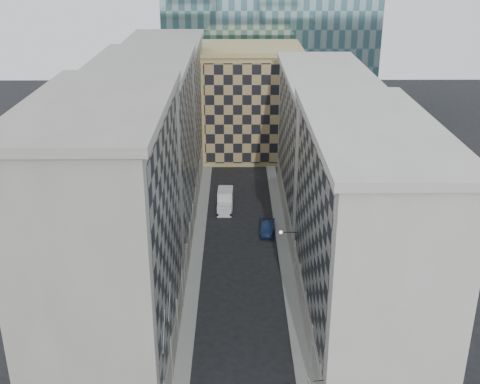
{
  "coord_description": "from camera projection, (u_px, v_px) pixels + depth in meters",
  "views": [
    {
      "loc": [
        -0.55,
        -33.02,
        34.47
      ],
      "look_at": [
        -0.19,
        15.44,
        14.38
      ],
      "focal_mm": 45.0,
      "sensor_mm": 36.0,
      "label": 1
    }
  ],
  "objects": [
    {
      "name": "bldg_right_b",
      "position": [
        323.0,
        146.0,
        78.81
      ],
      "size": [
        10.8,
        28.8,
        19.7
      ],
      "color": "#AFAAA1",
      "rests_on": "ground"
    },
    {
      "name": "flagpoles_left",
      "position": [
        167.0,
        316.0,
        46.15
      ],
      "size": [
        0.1,
        6.33,
        2.33
      ],
      "color": "gray",
      "rests_on": "ground"
    },
    {
      "name": "box_truck",
      "position": [
        225.0,
        202.0,
        83.65
      ],
      "size": [
        2.22,
        5.1,
        2.76
      ],
      "rotation": [
        0.0,
        0.0,
        -0.03
      ],
      "color": "silver",
      "rests_on": "ground"
    },
    {
      "name": "bracket_lamp",
      "position": [
        283.0,
        232.0,
        63.53
      ],
      "size": [
        1.98,
        0.36,
        0.36
      ],
      "color": "black",
      "rests_on": "ground"
    },
    {
      "name": "bldg_left_a",
      "position": [
        110.0,
        242.0,
        49.27
      ],
      "size": [
        10.8,
        22.8,
        23.7
      ],
      "color": "gray",
      "rests_on": "ground"
    },
    {
      "name": "bldg_right_a",
      "position": [
        364.0,
        235.0,
        53.69
      ],
      "size": [
        10.8,
        26.8,
        20.7
      ],
      "color": "#AFAAA1",
      "rests_on": "ground"
    },
    {
      "name": "sidewalk_west",
      "position": [
        197.0,
        256.0,
        71.36
      ],
      "size": [
        1.5,
        100.0,
        0.15
      ],
      "primitive_type": "cube",
      "color": "gray",
      "rests_on": "ground"
    },
    {
      "name": "sidewalk_east",
      "position": [
        285.0,
        256.0,
        71.43
      ],
      "size": [
        1.5,
        100.0,
        0.15
      ],
      "primitive_type": "cube",
      "color": "gray",
      "rests_on": "ground"
    },
    {
      "name": "bldg_left_c",
      "position": [
        167.0,
        113.0,
        90.29
      ],
      "size": [
        10.8,
        22.8,
        21.7
      ],
      "color": "gray",
      "rests_on": "ground"
    },
    {
      "name": "bldg_left_b",
      "position": [
        147.0,
        159.0,
        69.78
      ],
      "size": [
        10.8,
        22.8,
        22.7
      ],
      "color": "#9B9890",
      "rests_on": "ground"
    },
    {
      "name": "dark_car",
      "position": [
        268.0,
        228.0,
        77.04
      ],
      "size": [
        2.14,
        4.75,
        1.51
      ],
      "primitive_type": "imported",
      "rotation": [
        0.0,
        0.0,
        -0.12
      ],
      "color": "#101D3B",
      "rests_on": "ground"
    },
    {
      "name": "tan_block",
      "position": [
        250.0,
        101.0,
        102.83
      ],
      "size": [
        16.8,
        14.8,
        18.8
      ],
      "color": "tan",
      "rests_on": "ground"
    }
  ]
}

